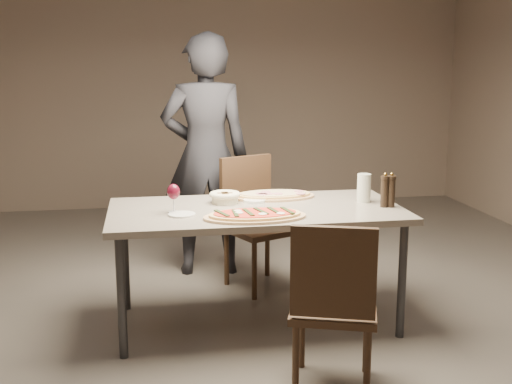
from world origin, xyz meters
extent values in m
plane|color=#5D5750|center=(0.00, 0.00, 0.00)|extent=(7.00, 7.00, 0.00)
plane|color=gray|center=(0.00, 3.50, 1.40)|extent=(6.00, 0.00, 6.00)
cube|color=gray|center=(0.00, 0.00, 0.73)|extent=(1.80, 0.90, 0.04)
cylinder|color=#333335|center=(-0.82, -0.37, 0.35)|extent=(0.05, 0.05, 0.71)
cylinder|color=#333335|center=(0.82, -0.37, 0.35)|extent=(0.05, 0.05, 0.71)
cylinder|color=#333335|center=(-0.82, 0.37, 0.35)|extent=(0.05, 0.05, 0.71)
cylinder|color=#333335|center=(0.82, 0.37, 0.35)|extent=(0.05, 0.05, 0.71)
ellipsoid|color=white|center=(-0.02, -0.32, 0.79)|extent=(0.05, 0.05, 0.01)
ellipsoid|color=white|center=(-0.14, -0.26, 0.79)|extent=(0.05, 0.05, 0.01)
ellipsoid|color=white|center=(-0.15, -0.22, 0.79)|extent=(0.05, 0.05, 0.01)
ellipsoid|color=white|center=(0.09, -0.32, 0.79)|extent=(0.05, 0.05, 0.01)
cube|color=#243315|center=(-0.24, -0.26, 0.79)|extent=(0.08, 0.17, 0.01)
cube|color=#243315|center=(-0.17, -0.27, 0.79)|extent=(0.03, 0.17, 0.01)
cube|color=#243315|center=(-0.09, -0.26, 0.79)|extent=(0.05, 0.17, 0.01)
cube|color=#243315|center=(-0.01, -0.24, 0.79)|extent=(0.07, 0.17, 0.01)
cube|color=#243315|center=(0.06, -0.24, 0.79)|extent=(0.06, 0.17, 0.01)
cube|color=#243315|center=(0.14, -0.25, 0.79)|extent=(0.05, 0.17, 0.01)
cylinder|color=#D4828E|center=(0.08, 0.23, 0.79)|extent=(0.07, 0.07, 0.00)
cylinder|color=#D4828E|center=(0.07, 0.26, 0.79)|extent=(0.07, 0.07, 0.00)
cylinder|color=#D4828E|center=(0.19, 0.23, 0.79)|extent=(0.07, 0.07, 0.00)
cylinder|color=#D4828E|center=(0.33, 0.21, 0.79)|extent=(0.07, 0.07, 0.00)
cylinder|color=#D4828E|center=(0.12, 0.31, 0.79)|extent=(0.07, 0.07, 0.00)
cylinder|color=#D4828E|center=(0.13, 0.24, 0.79)|extent=(0.07, 0.07, 0.00)
cylinder|color=#D4828E|center=(0.34, 0.29, 0.79)|extent=(0.07, 0.07, 0.00)
cylinder|color=beige|center=(-0.17, 0.17, 0.78)|extent=(0.17, 0.17, 0.07)
torus|color=beige|center=(-0.17, 0.17, 0.81)|extent=(0.20, 0.20, 0.03)
cube|color=#9B6D3F|center=(-0.15, 0.17, 0.80)|extent=(0.05, 0.05, 0.04)
cube|color=#9B6D3F|center=(-0.17, 0.19, 0.80)|extent=(0.05, 0.05, 0.04)
cube|color=#9B6D3F|center=(-0.20, 0.17, 0.80)|extent=(0.05, 0.05, 0.04)
cube|color=#9B6D3F|center=(-0.17, 0.15, 0.80)|extent=(0.05, 0.05, 0.04)
cylinder|color=white|center=(0.02, 0.17, 0.76)|extent=(0.15, 0.15, 0.02)
cylinder|color=#BAC046|center=(0.02, 0.17, 0.76)|extent=(0.10, 0.10, 0.00)
cylinder|color=black|center=(0.83, -0.12, 0.84)|extent=(0.05, 0.05, 0.18)
cylinder|color=black|center=(0.83, -0.12, 0.94)|extent=(0.06, 0.06, 0.02)
sphere|color=gold|center=(0.83, -0.12, 0.96)|extent=(0.02, 0.02, 0.02)
cylinder|color=black|center=(0.79, -0.11, 0.84)|extent=(0.05, 0.05, 0.18)
cylinder|color=black|center=(0.79, -0.11, 0.94)|extent=(0.06, 0.06, 0.02)
sphere|color=gold|center=(0.79, -0.11, 0.96)|extent=(0.02, 0.02, 0.02)
cylinder|color=silver|center=(0.71, 0.05, 0.84)|extent=(0.09, 0.09, 0.18)
cylinder|color=silver|center=(-0.51, -0.04, 0.75)|extent=(0.07, 0.07, 0.01)
cylinder|color=silver|center=(-0.51, -0.04, 0.80)|extent=(0.01, 0.01, 0.08)
ellipsoid|color=#4A0A19|center=(-0.51, -0.04, 0.88)|extent=(0.08, 0.08, 0.09)
cylinder|color=white|center=(-0.46, -0.12, 0.76)|extent=(0.16, 0.16, 0.01)
cube|color=#3B2718|center=(0.25, -0.87, 0.41)|extent=(0.54, 0.54, 0.04)
cylinder|color=#3B2718|center=(0.03, -0.98, 0.20)|extent=(0.03, 0.03, 0.39)
cylinder|color=#3B2718|center=(0.35, -1.09, 0.20)|extent=(0.03, 0.03, 0.39)
cylinder|color=#3B2718|center=(0.14, -0.65, 0.20)|extent=(0.03, 0.03, 0.39)
cylinder|color=#3B2718|center=(0.47, -0.76, 0.20)|extent=(0.03, 0.03, 0.39)
cube|color=#3B2718|center=(0.18, -1.05, 0.67)|extent=(0.39, 0.17, 0.44)
cube|color=#3B2718|center=(0.15, 0.64, 0.44)|extent=(0.60, 0.60, 0.04)
cylinder|color=#3B2718|center=(0.24, 0.88, 0.21)|extent=(0.04, 0.04, 0.42)
cylinder|color=#3B2718|center=(-0.09, 0.73, 0.21)|extent=(0.04, 0.04, 0.42)
cylinder|color=#3B2718|center=(0.39, 0.55, 0.21)|extent=(0.04, 0.04, 0.42)
cylinder|color=#3B2718|center=(0.06, 0.39, 0.21)|extent=(0.04, 0.04, 0.42)
cube|color=#3B2718|center=(0.07, 0.83, 0.72)|extent=(0.41, 0.21, 0.47)
imported|color=black|center=(-0.21, 1.07, 0.93)|extent=(0.69, 0.46, 1.85)
camera|label=1|loc=(-0.66, -3.80, 1.64)|focal=45.00mm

